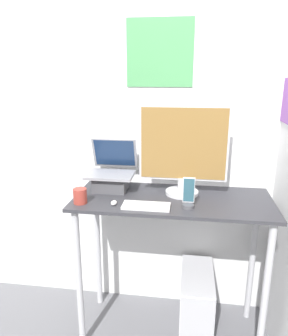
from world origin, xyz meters
name	(u,v)px	position (x,y,z in m)	size (l,w,h in m)	color
wall_back	(177,131)	(0.00, 0.59, 1.30)	(6.00, 0.06, 2.60)	silver
desk	(172,224)	(0.00, 0.25, 0.78)	(1.18, 0.51, 0.95)	#333338
laptop	(111,176)	(-0.40, 0.35, 1.04)	(0.29, 0.28, 0.31)	#4C4C51
monitor	(183,152)	(0.05, 0.33, 1.22)	(0.53, 0.20, 0.54)	silver
keyboard	(146,206)	(-0.14, 0.10, 0.96)	(0.27, 0.11, 0.02)	white
mouse	(114,203)	(-0.32, 0.10, 0.97)	(0.03, 0.05, 0.02)	white
cell_phone	(188,198)	(0.09, 0.13, 1.01)	(0.07, 0.07, 0.18)	#4C4C51
computer_tower	(196,301)	(0.17, 0.30, 0.21)	(0.21, 0.46, 0.41)	silver
mug	(80,196)	(-0.52, 0.10, 1.00)	(0.08, 0.08, 0.09)	#9E382D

